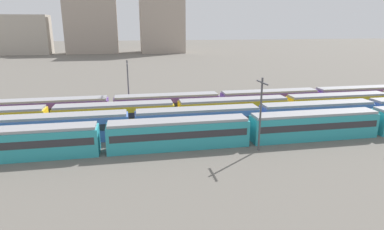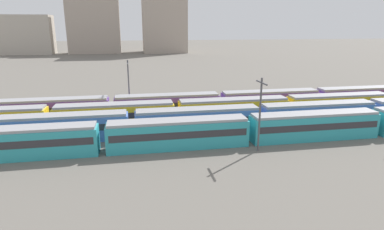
{
  "view_description": "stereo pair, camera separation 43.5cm",
  "coord_description": "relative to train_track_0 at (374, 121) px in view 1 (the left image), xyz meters",
  "views": [
    {
      "loc": [
        10.13,
        -38.81,
        15.24
      ],
      "look_at": [
        19.02,
        7.8,
        2.04
      ],
      "focal_mm": 30.27,
      "sensor_mm": 36.0,
      "label": 1
    },
    {
      "loc": [
        10.56,
        -38.89,
        15.24
      ],
      "look_at": [
        19.02,
        7.8,
        2.04
      ],
      "focal_mm": 30.27,
      "sensor_mm": 36.0,
      "label": 2
    }
  ],
  "objects": [
    {
      "name": "train_track_2",
      "position": [
        -17.77,
        10.4,
        0.0
      ],
      "size": [
        93.6,
        3.06,
        3.75
      ],
      "color": "yellow",
      "rests_on": "ground_plane"
    },
    {
      "name": "train_track_0",
      "position": [
        0.0,
        0.0,
        0.0
      ],
      "size": [
        112.5,
        3.06,
        3.75
      ],
      "color": "teal",
      "rests_on": "ground_plane"
    },
    {
      "name": "train_track_3",
      "position": [
        -9.17,
        15.6,
        0.0
      ],
      "size": [
        93.6,
        3.06,
        3.75
      ],
      "color": "#6B429E",
      "rests_on": "ground_plane"
    },
    {
      "name": "ground_plane",
      "position": [
        -44.17,
        7.8,
        -1.9
      ],
      "size": [
        600.0,
        600.0,
        0.0
      ],
      "primitive_type": "plane",
      "color": "#666059"
    },
    {
      "name": "distant_building_0",
      "position": [
        -89.98,
        152.52,
        8.36
      ],
      "size": [
        28.38,
        13.17,
        20.54
      ],
      "primitive_type": "cube",
      "color": "#B2A899",
      "rests_on": "ground_plane"
    },
    {
      "name": "distant_building_2",
      "position": [
        -15.16,
        152.52,
        22.05
      ],
      "size": [
        24.15,
        20.77,
        47.92
      ],
      "primitive_type": "cube",
      "color": "#A89989",
      "rests_on": "ground_plane"
    },
    {
      "name": "catenary_pole_1",
      "position": [
        -34.55,
        18.38,
        3.36
      ],
      "size": [
        0.24,
        3.2,
        9.45
      ],
      "color": "#4C4C51",
      "rests_on": "ground_plane"
    },
    {
      "name": "distant_building_1",
      "position": [
        -53.86,
        152.52,
        12.53
      ],
      "size": [
        27.67,
        12.18,
        28.87
      ],
      "primitive_type": "cube",
      "color": "#A89989",
      "rests_on": "ground_plane"
    },
    {
      "name": "catenary_pole_0",
      "position": [
        -18.67,
        -2.93,
        3.26
      ],
      "size": [
        0.24,
        3.2,
        9.25
      ],
      "color": "#4C4C51",
      "rests_on": "ground_plane"
    },
    {
      "name": "train_track_1",
      "position": [
        3.58,
        5.2,
        0.0
      ],
      "size": [
        112.5,
        3.06,
        3.75
      ],
      "color": "#4C70BC",
      "rests_on": "ground_plane"
    }
  ]
}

